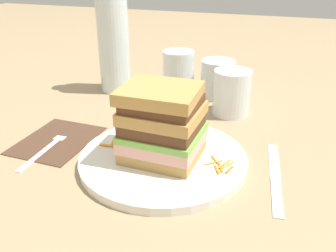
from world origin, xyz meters
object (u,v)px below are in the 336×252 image
object	(u,v)px
knife	(275,178)
water_bottle	(113,35)
empty_tumbler_0	(218,79)
juice_glass	(231,96)
empty_tumbler_1	(178,72)
sandwich	(162,124)
fork	(50,144)
main_plate	(162,160)
napkin_dark	(57,140)

from	to	relation	value
knife	water_bottle	size ratio (longest dim) A/B	0.67
water_bottle	empty_tumbler_0	world-z (taller)	water_bottle
juice_glass	empty_tumbler_1	distance (m)	0.16
sandwich	empty_tumbler_0	distance (m)	0.32
sandwich	fork	xyz separation A→B (m)	(-0.20, -0.00, -0.07)
main_plate	empty_tumbler_0	world-z (taller)	empty_tumbler_0
sandwich	fork	world-z (taller)	sandwich
main_plate	empty_tumbler_0	distance (m)	0.33
napkin_dark	sandwich	bearing A→B (deg)	-4.98
sandwich	main_plate	bearing A→B (deg)	-48.11
knife	juice_glass	world-z (taller)	juice_glass
juice_glass	empty_tumbler_1	bearing A→B (deg)	147.39
sandwich	napkin_dark	bearing A→B (deg)	175.02
sandwich	empty_tumbler_1	size ratio (longest dim) A/B	1.23
empty_tumbler_1	empty_tumbler_0	bearing A→B (deg)	0.91
water_bottle	sandwich	bearing A→B (deg)	-53.85
sandwich	juice_glass	xyz separation A→B (m)	(0.07, 0.23, -0.03)
water_bottle	juice_glass	bearing A→B (deg)	-12.00
sandwich	water_bottle	size ratio (longest dim) A/B	0.41
napkin_dark	water_bottle	bearing A→B (deg)	91.87
knife	water_bottle	bearing A→B (deg)	144.06
sandwich	napkin_dark	distance (m)	0.22
main_plate	empty_tumbler_0	size ratio (longest dim) A/B	3.14
juice_glass	napkin_dark	bearing A→B (deg)	-142.52
fork	knife	distance (m)	0.38
juice_glass	fork	bearing A→B (deg)	-139.74
fork	knife	world-z (taller)	fork
sandwich	fork	size ratio (longest dim) A/B	0.74
knife	main_plate	bearing A→B (deg)	-176.50
knife	juice_glass	bearing A→B (deg)	114.78
fork	napkin_dark	bearing A→B (deg)	89.77
sandwich	empty_tumbler_1	bearing A→B (deg)	101.45
empty_tumbler_0	empty_tumbler_1	world-z (taller)	empty_tumbler_1
empty_tumbler_0	sandwich	bearing A→B (deg)	-95.06
juice_glass	knife	bearing A→B (deg)	-65.22
empty_tumbler_1	sandwich	bearing A→B (deg)	-78.55
fork	knife	xyz separation A→B (m)	(0.38, 0.01, -0.00)
napkin_dark	main_plate	bearing A→B (deg)	-5.18
knife	empty_tumbler_0	distance (m)	0.35
fork	empty_tumbler_0	bearing A→B (deg)	54.42
knife	empty_tumbler_1	world-z (taller)	empty_tumbler_1
sandwich	fork	bearing A→B (deg)	-178.74
main_plate	juice_glass	size ratio (longest dim) A/B	2.88
sandwich	empty_tumbler_0	world-z (taller)	sandwich
napkin_dark	juice_glass	bearing A→B (deg)	37.48
napkin_dark	fork	bearing A→B (deg)	-90.23
fork	empty_tumbler_1	xyz separation A→B (m)	(0.14, 0.32, 0.05)
fork	water_bottle	bearing A→B (deg)	91.72
main_plate	empty_tumbler_1	size ratio (longest dim) A/B	2.68
sandwich	empty_tumbler_1	world-z (taller)	sandwich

